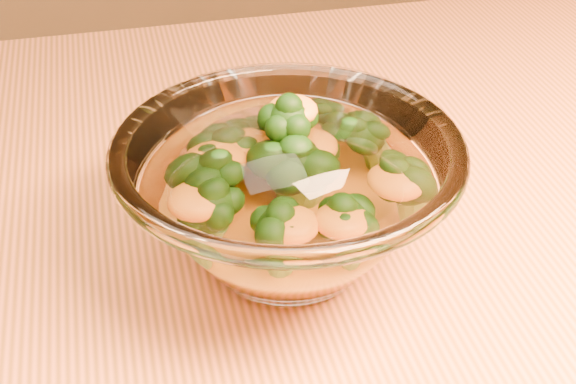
# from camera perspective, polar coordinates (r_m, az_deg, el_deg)

# --- Properties ---
(glass_bowl) EXTENTS (0.19, 0.19, 0.08)m
(glass_bowl) POSITION_cam_1_polar(r_m,az_deg,el_deg) (0.44, -0.00, -0.44)
(glass_bowl) COLOR white
(glass_bowl) RESTS_ON table
(cheese_sauce) EXTENTS (0.10, 0.10, 0.03)m
(cheese_sauce) POSITION_cam_1_polar(r_m,az_deg,el_deg) (0.46, 0.00, -2.27)
(cheese_sauce) COLOR #D65B12
(cheese_sauce) RESTS_ON glass_bowl
(broccoli_heap) EXTENTS (0.14, 0.11, 0.07)m
(broccoli_heap) POSITION_cam_1_polar(r_m,az_deg,el_deg) (0.44, -0.12, 0.96)
(broccoli_heap) COLOR black
(broccoli_heap) RESTS_ON cheese_sauce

